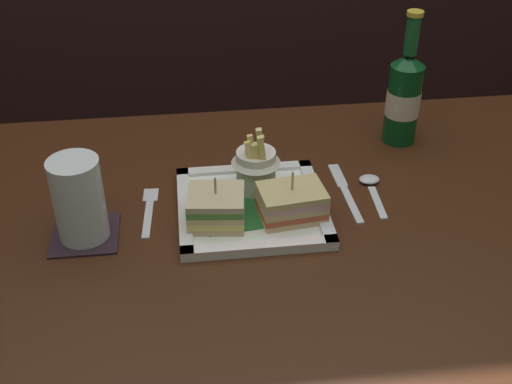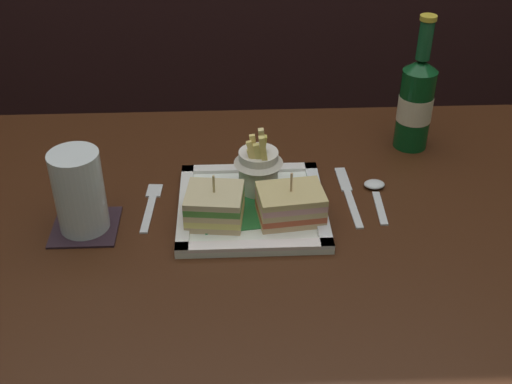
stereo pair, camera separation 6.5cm
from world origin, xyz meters
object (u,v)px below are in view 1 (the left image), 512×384
object	(u,v)px
spoon	(371,185)
water_glass	(80,204)
dining_table	(260,279)
fork	(149,209)
square_plate	(252,207)
sandwich_half_right	(292,203)
knife	(344,189)
fries_cup	(257,163)
beer_bottle	(404,96)
sandwich_half_left	(216,208)

from	to	relation	value
spoon	water_glass	bearing A→B (deg)	-170.62
dining_table	fork	size ratio (longest dim) A/B	9.68
square_plate	water_glass	distance (m)	0.26
square_plate	spoon	size ratio (longest dim) A/B	1.91
water_glass	fork	size ratio (longest dim) A/B	0.97
sandwich_half_right	knife	world-z (taller)	sandwich_half_right
fries_cup	knife	xyz separation A→B (m)	(0.15, -0.01, -0.06)
dining_table	sandwich_half_right	bearing A→B (deg)	-24.75
beer_bottle	fries_cup	bearing A→B (deg)	-152.40
beer_bottle	water_glass	xyz separation A→B (m)	(-0.56, -0.23, -0.03)
spoon	square_plate	bearing A→B (deg)	-168.67
fork	spoon	size ratio (longest dim) A/B	1.10
knife	square_plate	bearing A→B (deg)	-166.59
fries_cup	fork	distance (m)	0.19
sandwich_half_left	sandwich_half_right	distance (m)	0.12
beer_bottle	spoon	world-z (taller)	beer_bottle
square_plate	spoon	distance (m)	0.21
sandwich_half_left	spoon	distance (m)	0.28
sandwich_half_left	sandwich_half_right	world-z (taller)	sandwich_half_right
square_plate	water_glass	world-z (taller)	water_glass
fork	spoon	distance (m)	0.37
sandwich_half_left	sandwich_half_right	bearing A→B (deg)	0.00
fork	dining_table	bearing A→B (deg)	-11.92
fork	square_plate	bearing A→B (deg)	-7.82
fries_cup	sandwich_half_left	bearing A→B (deg)	-132.26
sandwich_half_right	fork	bearing A→B (deg)	165.29
knife	fork	bearing A→B (deg)	-177.16
water_glass	square_plate	bearing A→B (deg)	7.79
dining_table	water_glass	distance (m)	0.33
knife	water_glass	bearing A→B (deg)	-170.02
sandwich_half_right	fork	xyz separation A→B (m)	(-0.22, 0.06, -0.03)
square_plate	knife	world-z (taller)	square_plate
sandwich_half_left	fork	bearing A→B (deg)	151.05
dining_table	fries_cup	distance (m)	0.20
dining_table	fries_cup	bearing A→B (deg)	88.49
water_glass	knife	bearing A→B (deg)	9.98
fries_cup	spoon	size ratio (longest dim) A/B	0.97
sandwich_half_left	knife	world-z (taller)	sandwich_half_left
spoon	knife	bearing A→B (deg)	-176.08
sandwich_half_right	water_glass	world-z (taller)	water_glass
sandwich_half_left	beer_bottle	size ratio (longest dim) A/B	0.38
sandwich_half_right	water_glass	distance (m)	0.32
square_plate	water_glass	bearing A→B (deg)	-172.21
sandwich_half_right	fries_cup	xyz separation A→B (m)	(-0.04, 0.08, 0.03)
fork	spoon	xyz separation A→B (m)	(0.37, 0.02, 0.00)
square_plate	knife	bearing A→B (deg)	13.41
fries_cup	fork	size ratio (longest dim) A/B	0.88
dining_table	fork	xyz separation A→B (m)	(-0.17, 0.04, 0.13)
square_plate	sandwich_half_left	bearing A→B (deg)	-148.46
spoon	sandwich_half_left	bearing A→B (deg)	-163.80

